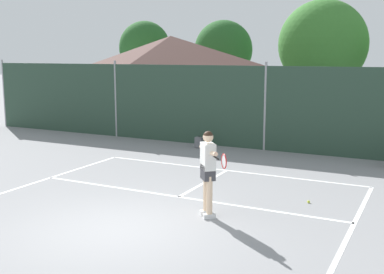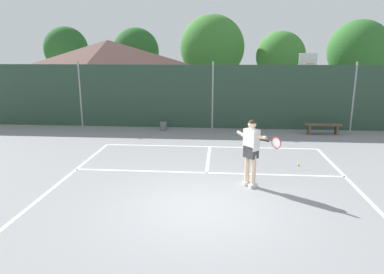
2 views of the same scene
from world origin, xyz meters
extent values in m
plane|color=gray|center=(0.00, 0.00, 0.00)|extent=(120.00, 120.00, 0.00)
cube|color=white|center=(0.00, 5.50, 0.00)|extent=(8.20, 0.10, 0.01)
cube|color=white|center=(-4.10, 0.00, 0.00)|extent=(0.10, 11.00, 0.01)
cube|color=white|center=(4.10, 0.00, 0.00)|extent=(0.10, 11.00, 0.01)
cube|color=white|center=(0.00, 2.48, 0.00)|extent=(8.20, 0.10, 0.01)
cube|color=white|center=(0.00, 3.96, 0.00)|extent=(0.10, 2.97, 0.01)
cube|color=#284233|center=(0.00, 9.00, 1.51)|extent=(26.00, 0.05, 3.02)
cylinder|color=#99999E|center=(-6.50, 9.00, 1.59)|extent=(0.09, 0.09, 3.17)
cylinder|color=#99999E|center=(0.00, 9.00, 1.59)|extent=(0.09, 0.09, 3.17)
cylinder|color=#99999E|center=(6.50, 9.00, 1.59)|extent=(0.09, 0.09, 3.17)
cylinder|color=yellow|center=(4.78, 11.04, 1.52)|extent=(0.12, 0.12, 3.05)
cube|color=white|center=(4.78, 10.94, 3.25)|extent=(0.90, 0.06, 0.60)
torus|color=#D85919|center=(4.78, 10.67, 3.03)|extent=(0.48, 0.48, 0.02)
cube|color=beige|center=(-6.54, 13.79, 1.44)|extent=(6.66, 5.23, 2.87)
pyramid|color=#513833|center=(-6.54, 13.79, 3.60)|extent=(7.19, 5.65, 1.45)
cylinder|color=brown|center=(-11.92, 19.87, 1.19)|extent=(0.36, 0.36, 2.38)
ellipsoid|color=#235623|center=(-11.92, 19.87, 3.85)|extent=(3.46, 3.11, 3.46)
cylinder|color=brown|center=(-6.28, 19.87, 1.08)|extent=(0.36, 0.36, 2.16)
ellipsoid|color=#235623|center=(-6.28, 19.87, 3.68)|extent=(3.57, 3.21, 3.57)
cylinder|color=brown|center=(-0.33, 19.87, 0.94)|extent=(0.36, 0.36, 1.88)
ellipsoid|color=#38752D|center=(-0.33, 19.87, 3.95)|extent=(4.89, 4.40, 4.89)
cylinder|color=brown|center=(4.85, 19.87, 0.88)|extent=(0.36, 0.36, 1.75)
ellipsoid|color=#38752D|center=(4.85, 19.87, 3.32)|extent=(3.69, 3.32, 3.69)
cylinder|color=brown|center=(10.54, 19.87, 0.87)|extent=(0.36, 0.36, 1.75)
ellipsoid|color=#2D6628|center=(10.54, 19.87, 3.68)|extent=(4.54, 4.08, 4.54)
cube|color=silver|center=(1.15, 1.59, 0.05)|extent=(0.27, 0.26, 0.10)
cube|color=silver|center=(1.30, 1.41, 0.05)|extent=(0.27, 0.26, 0.10)
cylinder|color=beige|center=(1.15, 1.59, 0.51)|extent=(0.13, 0.13, 0.82)
cylinder|color=beige|center=(1.30, 1.41, 0.51)|extent=(0.13, 0.13, 0.82)
cube|color=#38383D|center=(1.23, 1.50, 0.98)|extent=(0.42, 0.43, 0.32)
cube|color=silver|center=(1.23, 1.50, 1.32)|extent=(0.44, 0.46, 0.56)
sphere|color=beige|center=(1.23, 1.50, 1.73)|extent=(0.22, 0.22, 0.22)
sphere|color=black|center=(1.23, 1.50, 1.75)|extent=(0.21, 0.21, 0.21)
cylinder|color=beige|center=(1.38, 1.37, 1.42)|extent=(0.44, 0.48, 0.17)
cylinder|color=beige|center=(1.04, 1.71, 1.37)|extent=(0.40, 0.44, 0.22)
cylinder|color=black|center=(1.53, 1.24, 1.37)|extent=(0.23, 0.25, 0.04)
torus|color=red|center=(1.80, 1.01, 1.37)|extent=(0.22, 0.24, 0.30)
cylinder|color=silver|center=(1.80, 1.01, 1.37)|extent=(0.18, 0.20, 0.26)
sphere|color=#CCE033|center=(2.94, 3.42, 0.03)|extent=(0.07, 0.07, 0.07)
cube|color=slate|center=(-2.28, 8.29, 0.20)|extent=(0.29, 0.20, 0.40)
cube|color=slate|center=(-2.29, 8.17, 0.12)|extent=(0.23, 0.07, 0.18)
torus|color=black|center=(-2.28, 8.29, 0.42)|extent=(0.09, 0.02, 0.09)
cube|color=brown|center=(4.96, 8.04, 0.45)|extent=(1.60, 0.36, 0.06)
cube|color=brown|center=(4.36, 8.04, 0.23)|extent=(0.08, 0.32, 0.45)
cube|color=brown|center=(5.56, 8.04, 0.23)|extent=(0.08, 0.32, 0.45)
camera|label=1|loc=(5.35, -7.42, 3.43)|focal=44.87mm
camera|label=2|loc=(0.39, -7.54, 3.57)|focal=32.45mm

